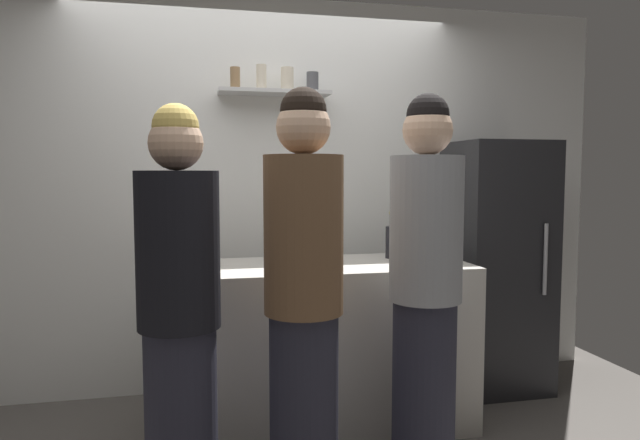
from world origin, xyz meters
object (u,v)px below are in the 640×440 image
(refrigerator, at_px, (496,266))
(water_bottle_plastic, at_px, (450,246))
(wine_bottle_dark_glass, at_px, (392,241))
(person_blonde, at_px, (179,316))
(baking_pan, at_px, (297,257))
(utensil_holder, at_px, (426,255))
(person_brown_jacket, at_px, (304,300))
(person_grey_hoodie, at_px, (425,288))
(wine_bottle_green_glass, at_px, (330,246))

(refrigerator, height_order, water_bottle_plastic, refrigerator)
(wine_bottle_dark_glass, xyz_separation_m, person_blonde, (-1.23, -0.86, -0.18))
(baking_pan, relative_size, utensil_holder, 1.52)
(water_bottle_plastic, height_order, person_brown_jacket, person_brown_jacket)
(refrigerator, xyz_separation_m, person_brown_jacket, (-1.53, -1.09, 0.08))
(baking_pan, relative_size, person_brown_jacket, 0.19)
(refrigerator, relative_size, wine_bottle_dark_glass, 5.89)
(wine_bottle_dark_glass, xyz_separation_m, water_bottle_plastic, (0.30, -0.16, -0.02))
(refrigerator, xyz_separation_m, water_bottle_plastic, (-0.52, -0.38, 0.20))
(utensil_holder, distance_m, wine_bottle_dark_glass, 0.35)
(person_grey_hoodie, bearing_deg, water_bottle_plastic, -92.09)
(baking_pan, height_order, person_blonde, person_blonde)
(wine_bottle_dark_glass, relative_size, person_blonde, 0.16)
(wine_bottle_green_glass, relative_size, water_bottle_plastic, 1.69)
(refrigerator, distance_m, utensil_holder, 0.94)
(water_bottle_plastic, bearing_deg, person_grey_hoodie, -123.99)
(refrigerator, height_order, utensil_holder, refrigerator)
(utensil_holder, xyz_separation_m, person_grey_hoodie, (-0.18, -0.43, -0.09))
(baking_pan, bearing_deg, utensil_holder, -27.94)
(baking_pan, height_order, utensil_holder, utensil_holder)
(person_grey_hoodie, bearing_deg, wine_bottle_green_glass, -16.72)
(refrigerator, xyz_separation_m, baking_pan, (-1.40, -0.20, 0.13))
(wine_bottle_green_glass, xyz_separation_m, person_brown_jacket, (-0.24, -0.51, -0.16))
(wine_bottle_dark_glass, height_order, wine_bottle_green_glass, wine_bottle_green_glass)
(person_blonde, distance_m, person_brown_jacket, 0.52)
(refrigerator, distance_m, person_grey_hoodie, 1.36)
(utensil_holder, distance_m, person_grey_hoodie, 0.48)
(utensil_holder, height_order, person_blonde, person_blonde)
(refrigerator, height_order, person_grey_hoodie, person_grey_hoodie)
(person_brown_jacket, bearing_deg, baking_pan, 142.78)
(utensil_holder, distance_m, wine_bottle_green_glass, 0.55)
(refrigerator, distance_m, baking_pan, 1.42)
(utensil_holder, height_order, water_bottle_plastic, utensil_holder)
(person_blonde, bearing_deg, baking_pan, -143.80)
(wine_bottle_dark_glass, bearing_deg, baking_pan, 179.23)
(refrigerator, bearing_deg, wine_bottle_green_glass, -155.91)
(wine_bottle_dark_glass, height_order, water_bottle_plastic, wine_bottle_dark_glass)
(wine_bottle_green_glass, relative_size, person_blonde, 0.20)
(refrigerator, xyz_separation_m, wine_bottle_green_glass, (-1.29, -0.58, 0.24))
(person_blonde, bearing_deg, person_brown_jacket, 161.30)
(wine_bottle_dark_glass, bearing_deg, refrigerator, 14.42)
(refrigerator, relative_size, person_brown_jacket, 0.92)
(person_blonde, height_order, person_brown_jacket, person_brown_jacket)
(person_blonde, bearing_deg, refrigerator, -169.30)
(wine_bottle_green_glass, distance_m, person_grey_hoodie, 0.57)
(wine_bottle_dark_glass, relative_size, person_brown_jacket, 0.16)
(wine_bottle_green_glass, bearing_deg, baking_pan, 106.29)
(refrigerator, bearing_deg, person_blonde, -152.35)
(wine_bottle_green_glass, distance_m, person_brown_jacket, 0.59)
(utensil_holder, xyz_separation_m, person_blonde, (-1.31, -0.52, -0.14))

